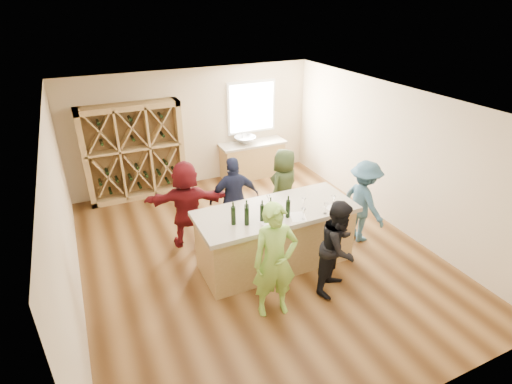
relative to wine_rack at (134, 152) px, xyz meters
name	(u,v)px	position (x,y,z in m)	size (l,w,h in m)	color
floor	(256,255)	(1.50, -3.27, -1.15)	(6.00, 7.00, 0.10)	brown
ceiling	(256,100)	(1.50, -3.27, 1.75)	(6.00, 7.00, 0.10)	white
wall_back	(194,127)	(1.50, 0.28, 0.30)	(6.00, 0.10, 2.80)	#CBB693
wall_front	(409,327)	(1.50, -6.82, 0.30)	(6.00, 0.10, 2.80)	#CBB693
wall_left	(60,224)	(-1.55, -3.27, 0.30)	(0.10, 7.00, 2.80)	#CBB693
wall_right	(394,157)	(4.55, -3.27, 0.30)	(0.10, 7.00, 2.80)	#CBB693
window_frame	(251,107)	(3.00, 0.20, 0.65)	(1.30, 0.06, 1.30)	white
window_pane	(252,107)	(3.00, 0.17, 0.65)	(1.18, 0.01, 1.18)	white
wine_rack	(134,152)	(0.00, 0.00, 0.00)	(2.20, 0.45, 2.20)	#A5844F
back_counter_base	(252,160)	(2.90, -0.07, -0.67)	(1.60, 0.58, 0.86)	#A5844F
back_counter_top	(252,144)	(2.90, -0.07, -0.21)	(1.70, 0.62, 0.06)	#AAA08B
sink	(245,140)	(2.70, -0.07, -0.09)	(0.54, 0.54, 0.19)	silver
faucet	(242,136)	(2.70, 0.11, -0.03)	(0.02, 0.02, 0.30)	silver
tasting_counter_base	(275,239)	(1.69, -3.68, -0.60)	(2.60, 1.00, 1.00)	#A5844F
tasting_counter_top	(276,211)	(1.69, -3.68, -0.06)	(2.72, 1.12, 0.08)	#AAA08B
wine_bottle_a	(233,216)	(0.87, -3.81, 0.13)	(0.08, 0.08, 0.31)	black
wine_bottle_b	(247,216)	(1.05, -3.91, 0.13)	(0.08, 0.08, 0.31)	black
wine_bottle_c	(247,213)	(1.09, -3.82, 0.13)	(0.07, 0.07, 0.30)	black
wine_bottle_d	(262,213)	(1.32, -3.91, 0.12)	(0.07, 0.07, 0.28)	black
wine_bottle_e	(271,210)	(1.49, -3.86, 0.12)	(0.07, 0.07, 0.27)	black
wine_glass_a	(275,221)	(1.42, -4.14, 0.07)	(0.07, 0.07, 0.18)	white
wine_glass_b	(303,214)	(1.93, -4.14, 0.08)	(0.07, 0.07, 0.20)	white
wine_glass_c	(326,208)	(2.36, -4.14, 0.08)	(0.07, 0.07, 0.19)	white
wine_glass_d	(304,203)	(2.13, -3.83, 0.08)	(0.08, 0.08, 0.20)	white
wine_glass_e	(333,201)	(2.61, -3.97, 0.08)	(0.07, 0.07, 0.20)	white
tasting_menu_a	(270,224)	(1.38, -4.04, -0.02)	(0.23, 0.31, 0.00)	white
tasting_menu_b	(298,217)	(1.90, -4.04, -0.02)	(0.24, 0.32, 0.00)	white
tasting_menu_c	(334,209)	(2.58, -4.08, -0.02)	(0.23, 0.31, 0.00)	white
person_near_left	(275,261)	(1.12, -4.74, -0.19)	(0.66, 0.48, 1.82)	#8CC64C
person_near_right	(339,247)	(2.26, -4.69, -0.31)	(0.77, 0.42, 1.58)	black
person_server	(363,202)	(3.55, -3.67, -0.29)	(1.04, 0.48, 1.62)	#335972
person_far_mid	(235,198)	(1.39, -2.55, -0.27)	(0.97, 0.50, 1.65)	#191E38
person_far_right	(284,187)	(2.50, -2.47, -0.30)	(0.78, 0.51, 1.60)	#263319
person_far_left	(187,204)	(0.50, -2.43, -0.26)	(1.56, 0.56, 1.68)	#590F14
wine_bottle_f	(288,209)	(1.74, -3.98, 0.13)	(0.07, 0.07, 0.30)	black
wine_glass_f	(268,200)	(1.64, -3.48, 0.07)	(0.07, 0.07, 0.18)	white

